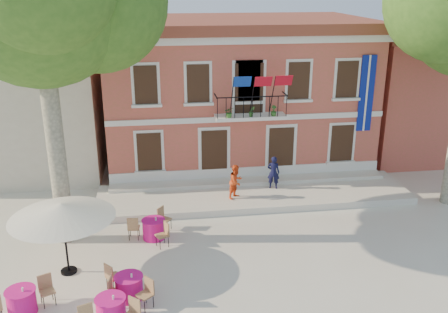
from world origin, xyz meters
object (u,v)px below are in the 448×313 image
at_px(cafe_table_0, 111,308).
at_px(cafe_table_1, 129,286).
at_px(cafe_table_3, 154,228).
at_px(cafe_table_2, 21,300).
at_px(pedestrian_orange, 236,182).
at_px(pedestrian_navy, 273,172).
at_px(patio_umbrella, 62,211).

xyz_separation_m(cafe_table_0, cafe_table_1, (0.48, 1.05, -0.01)).
height_order(cafe_table_0, cafe_table_3, same).
height_order(cafe_table_2, cafe_table_3, same).
bearing_deg(pedestrian_orange, cafe_table_0, -167.58).
distance_m(pedestrian_navy, cafe_table_3, 6.48).
bearing_deg(cafe_table_2, cafe_table_0, -16.09).
height_order(patio_umbrella, cafe_table_2, patio_umbrella).
relative_size(patio_umbrella, cafe_table_0, 1.85).
bearing_deg(cafe_table_1, cafe_table_3, 78.20).
bearing_deg(pedestrian_navy, cafe_table_0, 68.44).
height_order(pedestrian_navy, pedestrian_orange, pedestrian_navy).
relative_size(pedestrian_navy, cafe_table_3, 0.83).
bearing_deg(cafe_table_3, pedestrian_navy, 32.14).
height_order(patio_umbrella, cafe_table_3, patio_umbrella).
xyz_separation_m(pedestrian_navy, cafe_table_0, (-6.72, -8.22, -0.64)).
bearing_deg(cafe_table_2, patio_umbrella, 63.58).
height_order(patio_umbrella, pedestrian_navy, patio_umbrella).
bearing_deg(cafe_table_1, pedestrian_orange, 55.43).
relative_size(cafe_table_0, cafe_table_3, 0.99).
bearing_deg(cafe_table_0, cafe_table_1, 65.64).
bearing_deg(pedestrian_navy, cafe_table_3, 49.84).
xyz_separation_m(pedestrian_orange, cafe_table_3, (-3.61, -2.63, -0.63)).
relative_size(patio_umbrella, cafe_table_3, 1.84).
bearing_deg(cafe_table_0, patio_umbrella, 119.87).
xyz_separation_m(pedestrian_orange, cafe_table_2, (-7.51, -6.66, -0.64)).
height_order(cafe_table_1, cafe_table_2, same).
bearing_deg(patio_umbrella, pedestrian_orange, 35.34).
bearing_deg(cafe_table_3, cafe_table_2, -134.07).
bearing_deg(pedestrian_navy, pedestrian_orange, 41.17).
xyz_separation_m(cafe_table_2, cafe_table_3, (3.90, 4.03, 0.01)).
distance_m(cafe_table_1, cafe_table_3, 3.82).
distance_m(cafe_table_2, cafe_table_3, 5.61).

